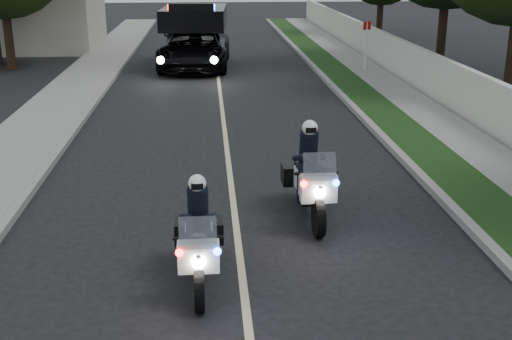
# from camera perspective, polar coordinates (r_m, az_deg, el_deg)

# --- Properties ---
(ground) EXTENTS (120.00, 120.00, 0.00)m
(ground) POSITION_cam_1_polar(r_m,az_deg,el_deg) (9.97, -1.21, -9.38)
(ground) COLOR black
(ground) RESTS_ON ground
(curb_right) EXTENTS (0.20, 60.00, 0.15)m
(curb_right) POSITION_cam_1_polar(r_m,az_deg,el_deg) (19.89, 9.05, 4.83)
(curb_right) COLOR gray
(curb_right) RESTS_ON ground
(grass_verge) EXTENTS (1.20, 60.00, 0.16)m
(grass_verge) POSITION_cam_1_polar(r_m,az_deg,el_deg) (20.07, 11.00, 4.84)
(grass_verge) COLOR #193814
(grass_verge) RESTS_ON ground
(sidewalk_right) EXTENTS (1.40, 60.00, 0.16)m
(sidewalk_right) POSITION_cam_1_polar(r_m,az_deg,el_deg) (20.45, 14.53, 4.84)
(sidewalk_right) COLOR gray
(sidewalk_right) RESTS_ON ground
(property_wall) EXTENTS (0.22, 60.00, 1.50)m
(property_wall) POSITION_cam_1_polar(r_m,az_deg,el_deg) (20.65, 17.33, 6.64)
(property_wall) COLOR beige
(property_wall) RESTS_ON ground
(curb_left) EXTENTS (0.20, 60.00, 0.15)m
(curb_left) POSITION_cam_1_polar(r_m,az_deg,el_deg) (19.70, -14.92, 4.30)
(curb_left) COLOR gray
(curb_left) RESTS_ON ground
(sidewalk_left) EXTENTS (2.00, 60.00, 0.16)m
(sidewalk_left) POSITION_cam_1_polar(r_m,az_deg,el_deg) (19.93, -18.04, 4.19)
(sidewalk_left) COLOR gray
(sidewalk_left) RESTS_ON ground
(lane_marking) EXTENTS (0.12, 50.00, 0.01)m
(lane_marking) POSITION_cam_1_polar(r_m,az_deg,el_deg) (19.39, -2.88, 4.47)
(lane_marking) COLOR #BFB78C
(lane_marking) RESTS_ON ground
(police_moto_left) EXTENTS (0.69, 1.94, 1.64)m
(police_moto_left) POSITION_cam_1_polar(r_m,az_deg,el_deg) (9.90, -4.90, -9.68)
(police_moto_left) COLOR silver
(police_moto_left) RESTS_ON ground
(police_moto_right) EXTENTS (0.78, 2.14, 1.81)m
(police_moto_right) POSITION_cam_1_polar(r_m,az_deg,el_deg) (12.22, 4.64, -4.04)
(police_moto_right) COLOR silver
(police_moto_right) RESTS_ON ground
(police_suv) EXTENTS (3.17, 6.25, 2.96)m
(police_suv) POSITION_cam_1_polar(r_m,az_deg,el_deg) (28.51, -5.32, 8.87)
(police_suv) COLOR black
(police_suv) RESTS_ON ground
(bicycle) EXTENTS (0.64, 1.79, 0.93)m
(bicycle) POSITION_cam_1_polar(r_m,az_deg,el_deg) (30.16, -7.41, 9.31)
(bicycle) COLOR black
(bicycle) RESTS_ON ground
(cyclist) EXTENTS (0.60, 0.43, 1.58)m
(cyclist) POSITION_cam_1_polar(r_m,az_deg,el_deg) (30.16, -7.41, 9.31)
(cyclist) COLOR black
(cyclist) RESTS_ON ground
(sign_post) EXTENTS (0.42, 0.42, 2.15)m
(sign_post) POSITION_cam_1_polar(r_m,az_deg,el_deg) (27.38, 9.45, 8.31)
(sign_post) COLOR #B0270C
(sign_post) RESTS_ON ground
(tree_right_b) EXTENTS (7.95, 7.95, 10.75)m
(tree_right_b) POSITION_cam_1_polar(r_m,az_deg,el_deg) (24.40, 21.06, 6.14)
(tree_right_b) COLOR #1C3913
(tree_right_b) RESTS_ON ground
(tree_right_c) EXTENTS (8.97, 8.97, 11.69)m
(tree_right_c) POSITION_cam_1_polar(r_m,az_deg,el_deg) (29.82, 15.69, 8.69)
(tree_right_c) COLOR black
(tree_right_c) RESTS_ON ground
(tree_right_d) EXTENTS (8.68, 8.68, 11.41)m
(tree_right_d) POSITION_cam_1_polar(r_m,az_deg,el_deg) (29.17, 15.65, 8.49)
(tree_right_d) COLOR #143612
(tree_right_d) RESTS_ON ground
(tree_right_e) EXTENTS (5.35, 5.35, 8.28)m
(tree_right_e) POSITION_cam_1_polar(r_m,az_deg,el_deg) (40.29, 10.65, 11.39)
(tree_right_e) COLOR #163510
(tree_right_e) RESTS_ON ground
(tree_left_near) EXTENTS (7.05, 7.05, 9.71)m
(tree_left_near) POSITION_cam_1_polar(r_m,az_deg,el_deg) (29.67, -20.48, 8.18)
(tree_left_near) COLOR #1D3913
(tree_left_near) RESTS_ON ground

